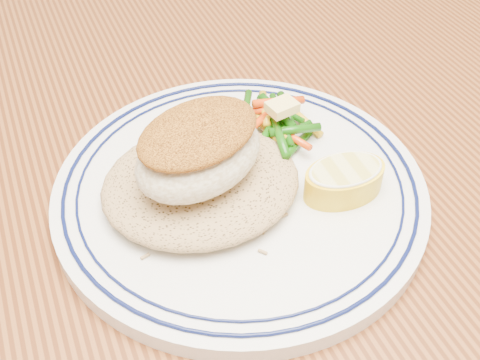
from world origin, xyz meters
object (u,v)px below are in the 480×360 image
at_px(dining_table, 260,252).
at_px(vegetable_pile, 272,123).
at_px(plate, 240,189).
at_px(lemon_wedge, 344,179).
at_px(fish_fillet, 199,150).
at_px(rice_pilaf, 201,180).

bearing_deg(dining_table, vegetable_pile, 54.41).
distance_m(dining_table, plate, 0.11).
bearing_deg(vegetable_pile, plate, -136.84).
relative_size(plate, lemon_wedge, 4.48).
bearing_deg(plate, fish_fillet, -175.97).
bearing_deg(rice_pilaf, fish_fillet, -109.14).
bearing_deg(fish_fillet, vegetable_pile, 30.53).
bearing_deg(vegetable_pile, dining_table, -125.59).
xyz_separation_m(fish_fillet, vegetable_pile, (0.08, 0.05, -0.04)).
distance_m(plate, rice_pilaf, 0.04).
distance_m(fish_fillet, lemon_wedge, 0.12).
relative_size(plate, vegetable_pile, 3.09).
distance_m(dining_table, vegetable_pile, 0.13).
bearing_deg(lemon_wedge, rice_pilaf, 157.82).
xyz_separation_m(plate, fish_fillet, (-0.03, -0.00, 0.06)).
relative_size(fish_fillet, vegetable_pile, 1.30).
bearing_deg(rice_pilaf, dining_table, 10.76).
height_order(dining_table, plate, plate).
xyz_separation_m(dining_table, rice_pilaf, (-0.06, -0.01, 0.13)).
distance_m(rice_pilaf, vegetable_pile, 0.09).
height_order(plate, lemon_wedge, lemon_wedge).
bearing_deg(plate, rice_pilaf, 175.12).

